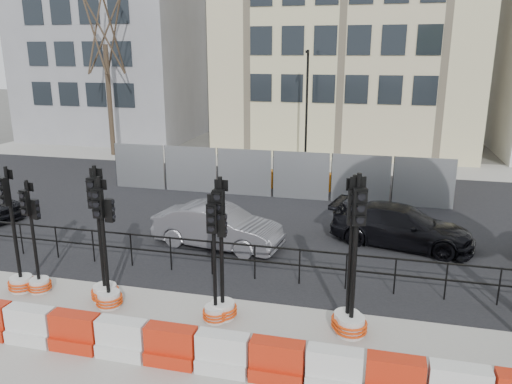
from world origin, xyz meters
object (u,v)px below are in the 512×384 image
(traffic_signal_d, at_px, (107,278))
(car_c, at_px, (401,226))
(traffic_signal_a, at_px, (19,267))
(traffic_signal_h, at_px, (352,304))

(traffic_signal_d, distance_m, car_c, 8.99)
(traffic_signal_a, xyz_separation_m, traffic_signal_h, (8.29, -0.08, 0.07))
(traffic_signal_a, height_order, traffic_signal_d, traffic_signal_a)
(traffic_signal_h, height_order, car_c, traffic_signal_h)
(traffic_signal_d, height_order, traffic_signal_h, traffic_signal_h)
(traffic_signal_h, relative_size, car_c, 0.77)
(traffic_signal_a, relative_size, traffic_signal_d, 1.01)
(traffic_signal_a, distance_m, traffic_signal_h, 8.29)
(car_c, bearing_deg, traffic_signal_a, 132.85)
(traffic_signal_h, bearing_deg, traffic_signal_d, 162.60)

